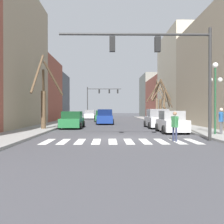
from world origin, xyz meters
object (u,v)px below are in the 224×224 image
pedestrian_crossing_street (221,119)px  street_tree_left_far (44,97)px  street_tree_left_near (160,100)px  car_at_intersection (157,119)px  car_parked_right_near (171,122)px  car_parked_left_far (90,115)px  street_tree_right_near (165,106)px  traffic_signal_near (165,57)px  street_tree_right_far (157,101)px  traffic_signal_far (100,95)px  street_lamp_right_corner (215,84)px  car_parked_right_far (102,116)px  pedestrian_on_right_sidewalk (167,115)px  car_parked_left_near (105,117)px  pedestrian_on_left_sidewalk (175,124)px  car_parked_left_mid (72,120)px

pedestrian_crossing_street → street_tree_left_far: bearing=102.7°
street_tree_left_near → car_at_intersection: bearing=-102.3°
car_parked_right_near → street_tree_left_near: size_ratio=0.69×
pedestrian_crossing_street → street_tree_left_far: 14.08m
car_parked_left_far → street_tree_right_near: size_ratio=1.12×
street_tree_left_near → traffic_signal_near: bearing=-100.6°
street_tree_right_near → car_parked_left_far: bearing=124.0°
street_tree_left_near → street_tree_right_far: 4.69m
traffic_signal_near → traffic_signal_far: size_ratio=1.18×
street_tree_right_near → street_lamp_right_corner: bearing=-91.2°
car_parked_right_far → street_tree_right_far: size_ratio=0.70×
car_parked_right_near → pedestrian_on_right_sidewalk: 12.70m
street_lamp_right_corner → car_parked_left_near: bearing=116.6°
pedestrian_crossing_street → pedestrian_on_left_sidewalk: size_ratio=1.05×
street_tree_left_far → car_at_intersection: bearing=15.0°
car_parked_right_near → car_parked_left_mid: 9.66m
traffic_signal_near → car_parked_right_near: size_ratio=2.07×
car_parked_right_far → street_tree_right_far: street_tree_right_far is taller
traffic_signal_far → car_parked_left_near: size_ratio=1.52×
street_lamp_right_corner → pedestrian_on_right_sidewalk: bearing=89.1°
traffic_signal_near → pedestrian_crossing_street: 6.13m
street_tree_right_near → pedestrian_crossing_street: bearing=-89.7°
car_parked_right_near → street_tree_right_far: street_tree_right_far is taller
car_parked_left_far → street_tree_right_far: (11.37, -7.78, 2.35)m
car_parked_right_far → street_tree_left_near: bearing=81.7°
car_parked_right_near → car_parked_left_near: bearing=23.6°
car_parked_right_far → pedestrian_crossing_street: bearing=21.3°
car_parked_right_near → pedestrian_crossing_street: pedestrian_crossing_street is taller
car_parked_right_far → car_parked_left_far: car_parked_left_far is taller
traffic_signal_far → car_parked_left_far: (-1.72, -6.11, -4.12)m
traffic_signal_near → car_parked_left_mid: size_ratio=1.84×
car_at_intersection → car_parked_left_near: size_ratio=0.93×
pedestrian_crossing_street → car_parked_right_far: bearing=56.1°
car_parked_left_near → car_at_intersection: bearing=36.9°
traffic_signal_near → car_parked_right_near: 6.87m
car_at_intersection → car_parked_left_mid: 8.18m
car_at_intersection → traffic_signal_far: bearing=11.9°
traffic_signal_near → car_parked_left_far: traffic_signal_near is taller
car_parked_left_mid → street_tree_left_near: 16.54m
street_tree_left_far → car_parked_right_near: bearing=-13.2°
pedestrian_on_left_sidewalk → car_at_intersection: bearing=155.9°
traffic_signal_near → car_parked_right_far: 24.48m
traffic_signal_near → pedestrian_crossing_street: traffic_signal_near is taller
car_at_intersection → pedestrian_on_left_sidewalk: car_at_intersection is taller
traffic_signal_near → car_parked_left_near: 18.12m
pedestrian_crossing_street → pedestrian_on_left_sidewalk: 4.64m
car_parked_left_far → car_parked_left_near: bearing=-170.2°
pedestrian_crossing_street → street_tree_left_near: street_tree_left_near is taller
car_at_intersection → street_tree_left_near: 12.58m
traffic_signal_near → pedestrian_on_right_sidewalk: size_ratio=5.09×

